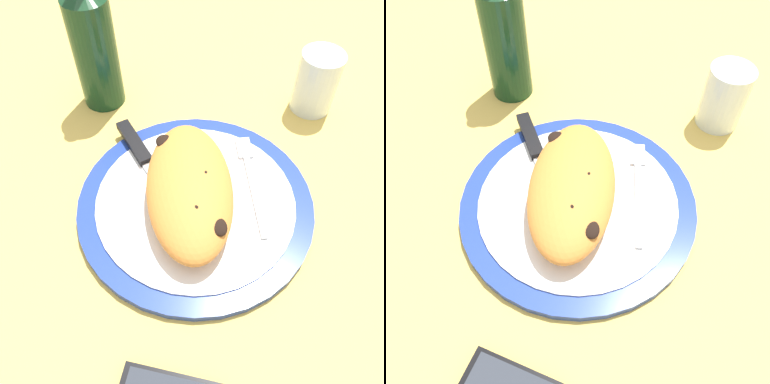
{
  "view_description": "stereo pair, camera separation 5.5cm",
  "coord_description": "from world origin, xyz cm",
  "views": [
    {
      "loc": [
        -32.6,
        -0.47,
        48.31
      ],
      "look_at": [
        0.0,
        0.0,
        3.57
      ],
      "focal_mm": 38.36,
      "sensor_mm": 36.0,
      "label": 1
    },
    {
      "loc": [
        -32.05,
        -5.97,
        48.31
      ],
      "look_at": [
        0.0,
        0.0,
        3.57
      ],
      "focal_mm": 38.36,
      "sensor_mm": 36.0,
      "label": 2
    }
  ],
  "objects": [
    {
      "name": "calzone",
      "position": [
        0.16,
        0.81,
        4.44
      ],
      "size": [
        23.89,
        13.44,
        5.7
      ],
      "color": "orange",
      "rests_on": "plate"
    },
    {
      "name": "knife",
      "position": [
        7.66,
        7.96,
        2.06
      ],
      "size": [
        20.14,
        12.63,
        1.2
      ],
      "color": "silver",
      "rests_on": "plate"
    },
    {
      "name": "water_glass",
      "position": [
        21.2,
        -19.4,
        4.43
      ],
      "size": [
        6.85,
        6.85,
        10.32
      ],
      "color": "silver",
      "rests_on": "ground_plane"
    },
    {
      "name": "wine_bottle",
      "position": [
        22.58,
        15.93,
        10.51
      ],
      "size": [
        6.97,
        6.97,
        25.8
      ],
      "color": "#14381E",
      "rests_on": "ground_plane"
    },
    {
      "name": "plate",
      "position": [
        0.0,
        0.0,
        0.75
      ],
      "size": [
        32.91,
        32.91,
        1.57
      ],
      "color": "#233D99",
      "rests_on": "ground_plane"
    },
    {
      "name": "fork",
      "position": [
        4.52,
        -7.9,
        1.77
      ],
      "size": [
        17.97,
        3.53,
        0.4
      ],
      "color": "silver",
      "rests_on": "plate"
    },
    {
      "name": "ground_plane",
      "position": [
        0.0,
        0.0,
        -1.5
      ],
      "size": [
        150.0,
        150.0,
        3.0
      ],
      "primitive_type": "cube",
      "color": "#DBB756"
    }
  ]
}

